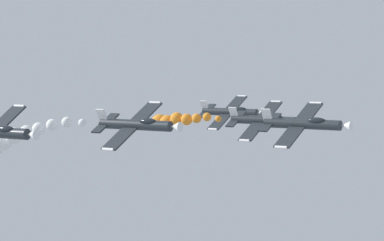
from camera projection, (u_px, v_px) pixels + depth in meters
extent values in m
cylinder|color=#23282D|center=(302.00, 124.00, 94.82)|extent=(1.49, 9.00, 1.49)
cone|color=white|center=(346.00, 126.00, 91.98)|extent=(1.41, 1.20, 1.41)
cube|color=#23282D|center=(299.00, 125.00, 95.09)|extent=(8.20, 1.90, 4.50)
cylinder|color=white|center=(316.00, 103.00, 98.32)|extent=(0.49, 1.40, 0.49)
cylinder|color=white|center=(281.00, 147.00, 91.87)|extent=(0.49, 1.40, 0.49)
cube|color=#23282D|center=(270.00, 122.00, 97.03)|extent=(3.44, 1.20, 1.95)
cube|color=white|center=(267.00, 115.00, 96.68)|extent=(0.88, 1.10, 1.48)
ellipsoid|color=black|center=(316.00, 121.00, 93.60)|extent=(1.04, 2.20, 0.99)
cylinder|color=#23282D|center=(263.00, 120.00, 110.45)|extent=(1.50, 9.00, 1.50)
cone|color=white|center=(300.00, 122.00, 107.60)|extent=(1.42, 1.20, 1.42)
cube|color=#23282D|center=(261.00, 121.00, 110.72)|extent=(8.13, 1.90, 4.63)
cylinder|color=white|center=(276.00, 102.00, 113.90)|extent=(0.49, 1.40, 0.49)
cylinder|color=white|center=(244.00, 141.00, 107.53)|extent=(0.49, 1.40, 0.49)
cube|color=#23282D|center=(236.00, 119.00, 112.65)|extent=(3.41, 1.20, 2.01)
cube|color=white|center=(234.00, 113.00, 112.29)|extent=(0.90, 1.10, 1.47)
ellipsoid|color=black|center=(275.00, 117.00, 109.22)|extent=(1.04, 2.20, 1.00)
sphere|color=orange|center=(218.00, 119.00, 114.34)|extent=(0.84, 0.84, 0.84)
sphere|color=orange|center=(207.00, 117.00, 115.38)|extent=(1.14, 1.14, 1.14)
sphere|color=orange|center=(197.00, 118.00, 116.59)|extent=(1.29, 1.29, 1.29)
sphere|color=orange|center=(187.00, 119.00, 117.85)|extent=(1.58, 1.58, 1.58)
sphere|color=orange|center=(177.00, 119.00, 119.07)|extent=(1.85, 1.85, 1.85)
sphere|color=orange|center=(167.00, 122.00, 120.30)|extent=(2.04, 2.04, 2.04)
sphere|color=orange|center=(159.00, 122.00, 121.87)|extent=(2.24, 2.24, 2.24)
cylinder|color=#23282D|center=(135.00, 125.00, 91.50)|extent=(1.49, 9.00, 1.49)
cone|color=white|center=(175.00, 127.00, 88.66)|extent=(1.42, 1.20, 1.42)
cube|color=#23282D|center=(133.00, 126.00, 91.77)|extent=(8.15, 1.90, 4.59)
cylinder|color=white|center=(155.00, 103.00, 94.97)|extent=(0.49, 1.40, 0.49)
cylinder|color=white|center=(108.00, 150.00, 88.57)|extent=(0.49, 1.40, 0.49)
cube|color=#23282D|center=(105.00, 123.00, 93.71)|extent=(3.42, 1.20, 1.99)
cube|color=white|center=(102.00, 116.00, 93.35)|extent=(0.89, 1.10, 1.47)
ellipsoid|color=black|center=(148.00, 121.00, 90.27)|extent=(1.04, 2.20, 1.00)
sphere|color=white|center=(82.00, 123.00, 95.62)|extent=(0.87, 0.87, 0.87)
sphere|color=white|center=(67.00, 122.00, 97.00)|extent=(1.21, 1.21, 1.21)
sphere|color=white|center=(52.00, 125.00, 98.40)|extent=(1.34, 1.34, 1.34)
sphere|color=white|center=(39.00, 129.00, 99.95)|extent=(1.48, 1.48, 1.48)
sphere|color=white|center=(27.00, 132.00, 101.63)|extent=(1.62, 1.62, 1.62)
sphere|color=white|center=(14.00, 136.00, 103.18)|extent=(1.97, 1.97, 1.97)
sphere|color=white|center=(3.00, 142.00, 104.96)|extent=(2.17, 2.17, 2.17)
cylinder|color=#23282D|center=(230.00, 112.00, 126.90)|extent=(1.49, 9.00, 1.49)
cone|color=white|center=(261.00, 113.00, 124.06)|extent=(1.42, 1.20, 1.42)
cube|color=#23282D|center=(228.00, 112.00, 127.17)|extent=(8.15, 1.90, 4.59)
cylinder|color=white|center=(242.00, 96.00, 130.37)|extent=(0.49, 1.40, 0.49)
cylinder|color=white|center=(213.00, 129.00, 123.97)|extent=(0.49, 1.40, 0.49)
cube|color=#23282D|center=(207.00, 111.00, 129.11)|extent=(3.42, 1.20, 1.99)
cube|color=white|center=(204.00, 106.00, 128.75)|extent=(0.89, 1.10, 1.47)
ellipsoid|color=black|center=(240.00, 109.00, 125.68)|extent=(1.04, 2.20, 1.00)
cone|color=white|center=(32.00, 135.00, 84.28)|extent=(1.45, 1.20, 1.45)
cylinder|color=white|center=(20.00, 106.00, 90.43)|extent=(0.50, 1.40, 0.50)
ellipsoid|color=black|center=(5.00, 129.00, 85.87)|extent=(1.05, 2.20, 1.02)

